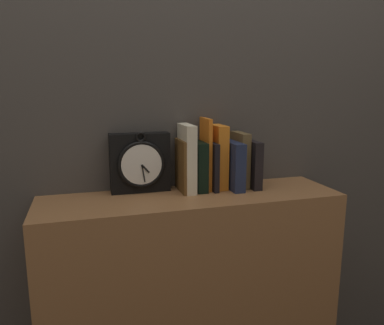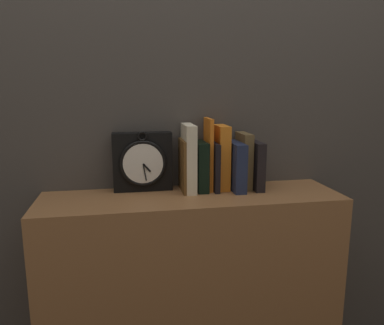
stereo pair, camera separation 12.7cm
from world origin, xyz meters
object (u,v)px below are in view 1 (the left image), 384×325
object	(u,v)px
book_slot3_orange	(206,154)
book_slot8_black	(250,164)
clock	(140,163)
book_slot2_black	(198,166)
book_slot1_cream	(188,158)
book_slot0_brown	(181,166)
book_slot6_navy	(232,165)
book_slot5_orange	(218,157)
book_slot4_black	(211,166)
book_slot7_brown	(240,160)

from	to	relation	value
book_slot3_orange	book_slot8_black	bearing A→B (deg)	-6.06
clock	book_slot2_black	size ratio (longest dim) A/B	1.24
book_slot1_cream	book_slot3_orange	size ratio (longest dim) A/B	0.92
book_slot0_brown	book_slot6_navy	size ratio (longest dim) A/B	1.07
book_slot2_black	book_slot5_orange	size ratio (longest dim) A/B	0.76
clock	book_slot3_orange	size ratio (longest dim) A/B	0.84
book_slot0_brown	book_slot5_orange	size ratio (longest dim) A/B	0.80
book_slot2_black	book_slot8_black	distance (m)	0.20
book_slot1_cream	book_slot2_black	size ratio (longest dim) A/B	1.36
book_slot8_black	book_slot3_orange	bearing A→B (deg)	173.94
book_slot4_black	book_slot8_black	world-z (taller)	book_slot8_black
book_slot1_cream	book_slot5_orange	world-z (taller)	book_slot1_cream
book_slot4_black	book_slot6_navy	bearing A→B (deg)	-9.29
book_slot0_brown	book_slot4_black	bearing A→B (deg)	0.35
book_slot5_orange	book_slot6_navy	size ratio (longest dim) A/B	1.34
book_slot5_orange	book_slot7_brown	size ratio (longest dim) A/B	1.14
book_slot7_brown	book_slot8_black	size ratio (longest dim) A/B	1.17
clock	book_slot1_cream	size ratio (longest dim) A/B	0.91
book_slot4_black	book_slot8_black	distance (m)	0.15
book_slot1_cream	book_slot4_black	distance (m)	0.09
book_slot8_black	book_slot4_black	bearing A→B (deg)	177.20
clock	book_slot6_navy	xyz separation A→B (m)	(0.33, -0.05, -0.02)
book_slot8_black	book_slot5_orange	bearing A→B (deg)	171.65
book_slot0_brown	book_slot6_navy	distance (m)	0.19
book_slot4_black	book_slot0_brown	bearing A→B (deg)	-179.65
book_slot2_black	book_slot8_black	xyz separation A→B (m)	(0.20, -0.01, -0.00)
book_slot0_brown	book_slot2_black	xyz separation A→B (m)	(0.07, 0.00, -0.00)
book_slot6_navy	book_slot7_brown	bearing A→B (deg)	25.95
book_slot3_orange	book_slot6_navy	size ratio (longest dim) A/B	1.49
clock	book_slot3_orange	xyz separation A→B (m)	(0.24, -0.02, 0.02)
book_slot7_brown	book_slot4_black	bearing A→B (deg)	-177.32
book_slot1_cream	book_slot4_black	xyz separation A→B (m)	(0.09, 0.00, -0.03)
book_slot1_cream	book_slot6_navy	world-z (taller)	book_slot1_cream
book_slot5_orange	book_slot8_black	distance (m)	0.13
book_slot4_black	book_slot8_black	bearing A→B (deg)	-2.80
book_slot2_black	book_slot7_brown	bearing A→B (deg)	0.72
clock	book_slot7_brown	xyz separation A→B (m)	(0.37, -0.03, -0.00)
clock	book_slot3_orange	world-z (taller)	book_slot3_orange
book_slot5_orange	book_slot7_brown	world-z (taller)	book_slot5_orange
book_slot2_black	book_slot0_brown	bearing A→B (deg)	-176.48
book_slot3_orange	book_slot4_black	distance (m)	0.05
book_slot1_cream	book_slot0_brown	bearing A→B (deg)	177.88
book_slot3_orange	book_slot8_black	size ratio (longest dim) A/B	1.49
book_slot3_orange	book_slot4_black	xyz separation A→B (m)	(0.02, -0.01, -0.04)
clock	book_slot2_black	world-z (taller)	clock
book_slot6_navy	book_slot8_black	distance (m)	0.08
book_slot8_black	book_slot1_cream	bearing A→B (deg)	178.61
book_slot4_black	book_slot7_brown	world-z (taller)	book_slot7_brown
book_slot1_cream	book_slot4_black	size ratio (longest dim) A/B	1.38
book_slot5_orange	book_slot4_black	bearing A→B (deg)	-161.96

